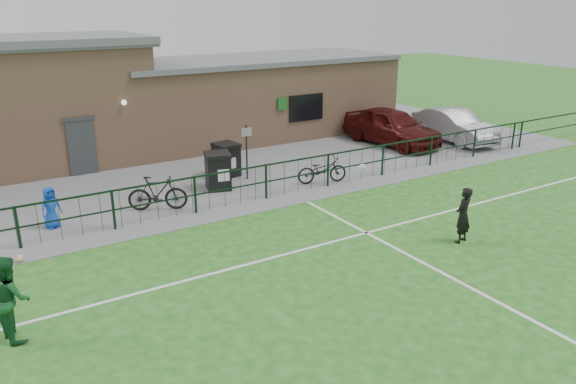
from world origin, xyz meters
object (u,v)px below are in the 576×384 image
sign_post (247,152)px  bicycle_d (158,193)px  wheelie_bin_right (226,161)px  car_silver (454,126)px  wheelie_bin_left (218,172)px  outfield_player (10,298)px  car_maroon (391,126)px  ball_ground (19,259)px  spectator_child (51,207)px  bicycle_e (322,170)px

sign_post → bicycle_d: bearing=-160.0°
wheelie_bin_right → car_silver: 11.37m
wheelie_bin_left → outfield_player: bearing=-124.0°
sign_post → car_maroon: sign_post is taller
wheelie_bin_left → car_silver: bearing=18.2°
bicycle_d → ball_ground: 4.61m
sign_post → outfield_player: bearing=-142.2°
wheelie_bin_right → spectator_child: bearing=-170.8°
wheelie_bin_left → bicycle_d: 2.67m
car_maroon → ball_ground: (-16.12, -4.35, -0.74)m
car_silver → bicycle_d: bearing=-168.4°
spectator_child → ball_ground: bearing=-142.0°
car_maroon → ball_ground: size_ratio=22.49×
car_maroon → spectator_child: 15.16m
bicycle_d → ball_ground: (-4.24, -1.73, -0.46)m
wheelie_bin_right → bicycle_e: 3.63m
sign_post → outfield_player: 10.91m
sign_post → car_maroon: (8.00, 1.21, -0.17)m
spectator_child → outfield_player: size_ratio=0.72×
wheelie_bin_right → sign_post: (0.46, -0.77, 0.42)m
car_maroon → bicycle_d: size_ratio=2.66×
wheelie_bin_left → bicycle_e: (3.45, -1.36, -0.12)m
bicycle_d → car_maroon: bearing=-52.6°
wheelie_bin_left → outfield_player: size_ratio=0.70×
bicycle_d → bicycle_e: size_ratio=1.01×
car_silver → bicycle_e: (-8.82, -1.96, -0.26)m
wheelie_bin_right → car_maroon: size_ratio=0.24×
car_silver → wheelie_bin_right: bearing=-177.6°
wheelie_bin_left → bicycle_e: 3.71m
outfield_player → sign_post: bearing=-63.9°
wheelie_bin_left → car_silver: car_silver is taller
bicycle_d → spectator_child: bearing=111.0°
bicycle_e → car_silver: bearing=-61.7°
sign_post → bicycle_e: size_ratio=1.10×
car_maroon → bicycle_e: 6.67m
wheelie_bin_left → bicycle_d: bearing=-144.0°
bicycle_d → spectator_child: 3.10m
car_silver → outfield_player: (-19.51, -6.82, 0.10)m
wheelie_bin_left → sign_post: 1.51m
wheelie_bin_right → bicycle_d: bearing=-155.1°
wheelie_bin_right → ball_ground: 8.61m
car_silver → ball_ground: (-19.01, -3.28, -0.64)m
bicycle_e → spectator_child: (-9.04, 0.63, 0.14)m
car_maroon → bicycle_d: 12.17m
sign_post → car_silver: bearing=0.7°
bicycle_d → wheelie_bin_left: bearing=-44.4°
wheelie_bin_right → car_maroon: car_maroon is taller
bicycle_d → ball_ground: size_ratio=8.45×
wheelie_bin_right → outfield_player: bearing=-145.3°
sign_post → ball_ground: bearing=-158.8°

